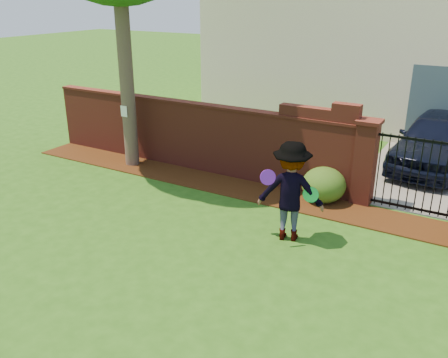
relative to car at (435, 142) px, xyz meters
The scene contains 13 objects.
ground 7.88m from the car, 115.61° to the right, with size 80.00×80.00×0.01m, color #295916.
mulch_bed 5.77m from the car, 139.28° to the right, with size 11.10×1.08×0.03m, color #361A09.
brick_wall 6.22m from the car, 150.36° to the right, with size 8.70×0.31×2.16m.
pillar_left 3.24m from the car, 107.85° to the right, with size 0.50×0.50×1.88m.
iron_gate 3.08m from the car, 87.94° to the right, with size 1.78×0.03×1.60m.
driveway 1.18m from the car, 83.21° to the left, with size 3.20×8.00×0.01m, color slate.
house 5.99m from the car, 115.86° to the left, with size 12.40×6.40×6.30m.
car is the anchor object (origin of this frame).
paper_notice 8.02m from the car, 151.07° to the right, with size 0.20×0.01×0.28m, color white.
shrub_left 3.86m from the car, 116.95° to the right, with size 0.96×0.96×0.79m, color #245218.
man 5.68m from the car, 107.70° to the right, with size 1.22×0.70×1.90m, color gray.
frisbee_purple 6.17m from the car, 108.99° to the right, with size 0.28×0.28×0.03m, color purple.
frisbee_green 5.56m from the car, 103.94° to the right, with size 0.29×0.29×0.03m, color green.
Camera 1 is at (4.69, -5.89, 4.36)m, focal length 38.55 mm.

